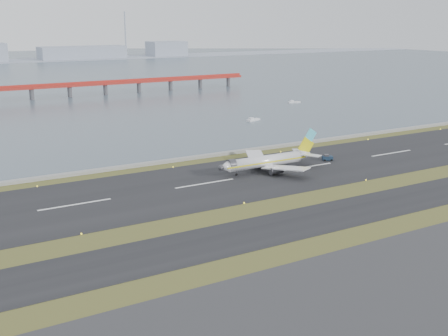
{
  "coord_description": "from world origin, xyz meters",
  "views": [
    {
      "loc": [
        -78.39,
        -114.9,
        48.39
      ],
      "look_at": [
        2.14,
        22.0,
        6.53
      ],
      "focal_mm": 45.0,
      "sensor_mm": 36.0,
      "label": 1
    }
  ],
  "objects": [
    {
      "name": "airliner",
      "position": [
        25.64,
        32.74,
        3.46
      ],
      "size": [
        38.52,
        32.89,
        12.8
      ],
      "color": "silver",
      "rests_on": "ground"
    },
    {
      "name": "red_pier",
      "position": [
        20.0,
        250.0,
        7.28
      ],
      "size": [
        260.0,
        5.0,
        10.2
      ],
      "color": "#A4241C",
      "rests_on": "ground"
    },
    {
      "name": "ground",
      "position": [
        0.0,
        0.0,
        0.0
      ],
      "size": [
        1000.0,
        1000.0,
        0.0
      ],
      "primitive_type": "plane",
      "color": "#374719",
      "rests_on": "ground"
    },
    {
      "name": "workboat_far",
      "position": [
        129.51,
        155.14,
        0.56
      ],
      "size": [
        7.62,
        4.31,
        1.77
      ],
      "rotation": [
        0.0,
        0.0,
        -0.3
      ],
      "color": "silver",
      "rests_on": "ground"
    },
    {
      "name": "seawall",
      "position": [
        0.0,
        60.0,
        0.5
      ],
      "size": [
        1000.0,
        2.5,
        1.0
      ],
      "primitive_type": "cube",
      "color": "gray",
      "rests_on": "ground"
    },
    {
      "name": "taxiway_strip",
      "position": [
        0.0,
        -12.0,
        0.05
      ],
      "size": [
        1000.0,
        18.0,
        0.1
      ],
      "primitive_type": "cube",
      "color": "black",
      "rests_on": "ground"
    },
    {
      "name": "apron_strip",
      "position": [
        0.0,
        -55.0,
        0.05
      ],
      "size": [
        1000.0,
        50.0,
        0.1
      ],
      "primitive_type": "cube",
      "color": "#313134",
      "rests_on": "ground"
    },
    {
      "name": "workboat_near",
      "position": [
        73.7,
        115.16,
        0.6
      ],
      "size": [
        8.24,
        4.74,
        1.91
      ],
      "rotation": [
        0.0,
        0.0,
        0.31
      ],
      "color": "silver",
      "rests_on": "ground"
    },
    {
      "name": "pushback_tug",
      "position": [
        51.54,
        33.48,
        1.13
      ],
      "size": [
        4.13,
        3.3,
        2.32
      ],
      "rotation": [
        0.0,
        0.0,
        -0.41
      ],
      "color": "#15263A",
      "rests_on": "ground"
    },
    {
      "name": "runway_strip",
      "position": [
        0.0,
        30.0,
        0.05
      ],
      "size": [
        1000.0,
        45.0,
        0.1
      ],
      "primitive_type": "cube",
      "color": "black",
      "rests_on": "ground"
    }
  ]
}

